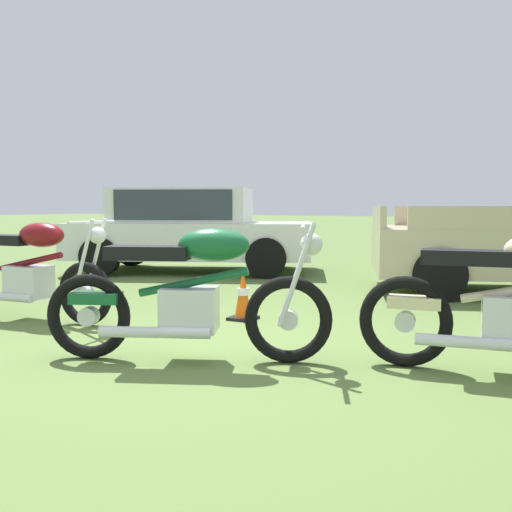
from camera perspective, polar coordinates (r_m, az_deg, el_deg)
The scene contains 5 objects.
ground_plane at distance 4.70m, azimuth -5.60°, elevation -9.04°, with size 120.00×120.00×0.00m, color #567038.
motorcycle_maroon at distance 6.19m, azimuth -21.38°, elevation -1.38°, with size 2.04×0.64×1.02m.
motorcycle_green at distance 4.26m, azimuth -6.47°, elevation -3.80°, with size 1.99×1.06×1.02m.
car_white at distance 10.12m, azimuth -6.61°, elevation 3.00°, with size 4.48×3.25×1.43m.
traffic_cone at distance 5.80m, azimuth -1.28°, elevation -3.97°, with size 0.25×0.25×0.51m.
Camera 1 is at (2.47, -3.83, 1.13)m, focal length 40.81 mm.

